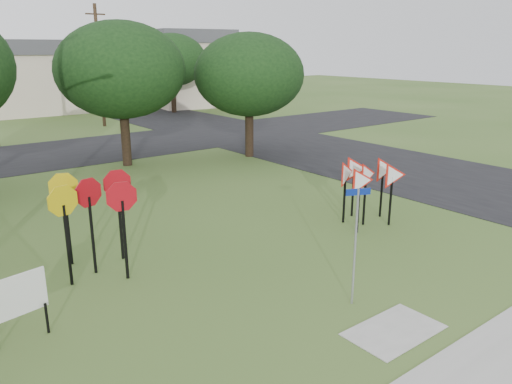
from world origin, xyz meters
The scene contains 15 objects.
ground centered at (0.00, 0.00, 0.00)m, with size 140.00×140.00×0.00m, color #3A5A21.
sidewalk centered at (0.00, -4.20, 0.01)m, with size 30.00×1.60×0.02m, color #9F9D96.
street_right centered at (12.00, 10.00, 0.01)m, with size 8.00×50.00×0.02m, color black.
street_far centered at (0.00, 20.00, 0.01)m, with size 60.00×8.00×0.02m, color black.
curb_pad centered at (0.00, -2.40, 0.01)m, with size 2.00×1.20×0.02m, color #9F9D96.
street_name_sign centered at (0.19, -1.09, 1.56)m, with size 0.51×0.25×2.69m.
stop_sign_cluster centered at (-3.68, 4.07, 1.86)m, with size 2.39×2.00×2.52m.
yield_sign_cluster centered at (4.62, 2.31, 1.58)m, with size 2.71×1.78×2.13m.
info_board centered at (-6.03, 1.87, 0.94)m, with size 1.11×0.25×1.40m.
far_pole_b centered at (6.00, 28.00, 4.35)m, with size 1.40×0.24×8.50m.
house_mid centered at (4.00, 40.00, 3.15)m, with size 8.40×8.40×6.20m.
house_right centered at (18.00, 36.00, 3.65)m, with size 8.30×8.30×7.20m.
tree_near_mid centered at (2.00, 15.00, 4.54)m, with size 6.00×6.00×6.80m.
tree_near_right centered at (8.00, 13.00, 4.22)m, with size 5.60×5.60×6.33m.
tree_far_right centered at (14.00, 32.00, 4.54)m, with size 6.00×6.00×6.80m.
Camera 1 is at (-7.72, -7.73, 5.54)m, focal length 35.00 mm.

